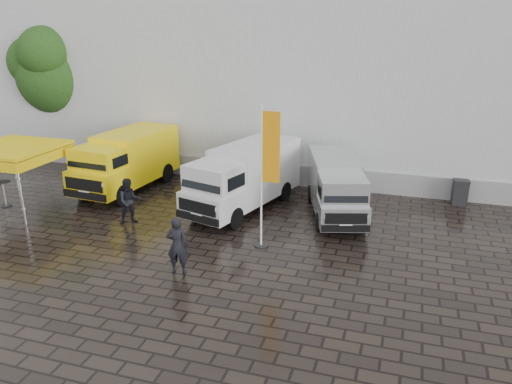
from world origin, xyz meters
TOP-DOWN VIEW (x-y plane):
  - ground at (0.00, 0.00)m, footprint 120.00×120.00m
  - exhibition_hall at (2.00, 16.00)m, footprint 44.00×16.00m
  - hall_plinth at (2.00, 7.95)m, footprint 44.00×0.15m
  - van_yellow at (-7.05, 4.89)m, footprint 2.70×5.90m
  - van_white at (-1.09, 4.18)m, footprint 3.56×6.37m
  - van_silver at (2.66, 4.64)m, footprint 3.24×5.59m
  - canopy_tent at (-10.27, 1.59)m, footprint 3.45×3.45m
  - flagpole at (0.85, 0.90)m, footprint 0.88×0.50m
  - tree at (-13.71, 9.16)m, footprint 4.22×4.25m
  - cocktail_table at (-10.88, 1.41)m, footprint 0.60×0.60m
  - wheelie_bin at (7.59, 7.52)m, footprint 0.68×0.68m
  - person_front at (-1.23, -1.77)m, footprint 0.75×0.55m
  - person_tent at (-4.80, 1.39)m, footprint 1.11×1.08m

SIDE VIEW (x-z plane):
  - ground at x=0.00m, z-range 0.00..0.00m
  - hall_plinth at x=2.00m, z-range 0.00..1.00m
  - wheelie_bin at x=7.59m, z-range 0.00..1.09m
  - cocktail_table at x=-10.88m, z-range 0.00..1.11m
  - person_tent at x=-4.80m, z-range 0.00..1.81m
  - person_front at x=-1.23m, z-range 0.00..1.87m
  - van_silver at x=2.66m, z-range 0.00..2.30m
  - van_white at x=-1.09m, z-range 0.00..2.62m
  - van_yellow at x=-7.05m, z-range 0.00..2.64m
  - canopy_tent at x=-10.27m, z-range 1.16..3.79m
  - flagpole at x=0.85m, z-range 0.29..5.26m
  - tree at x=-13.71m, z-range 1.07..8.64m
  - exhibition_hall at x=2.00m, z-range 0.00..12.00m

